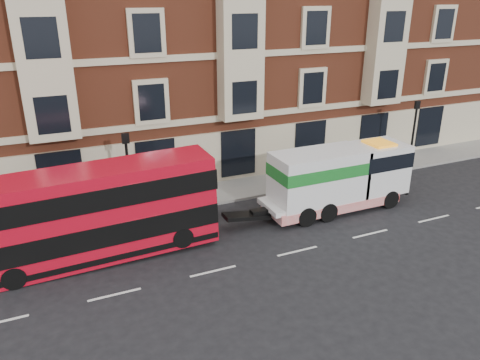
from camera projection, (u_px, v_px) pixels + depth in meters
The scene contains 8 objects.
ground at pixel (297, 251), 20.74m from camera, with size 120.00×120.00×0.00m, color black.
sidewalk at pixel (232, 190), 27.09m from camera, with size 90.00×3.00×0.15m, color slate.
victorian_terrace at pixel (192, 4), 29.97m from camera, with size 45.00×12.00×20.40m.
lamp_post_west at pixel (128, 169), 22.76m from camera, with size 0.35×0.15×4.35m.
lamp_post_east at pixel (414, 129), 29.55m from camera, with size 0.35×0.15×4.35m.
double_decker_bus at pixel (96, 212), 19.48m from camera, with size 10.02×2.30×4.06m.
tow_truck at pixel (337, 178), 24.16m from camera, with size 8.02×2.37×3.34m.
pedestrian at pixel (23, 207), 22.51m from camera, with size 0.68×0.44×1.85m, color #1C1A34.
Camera 1 is at (-9.68, -15.53, 10.58)m, focal length 35.00 mm.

